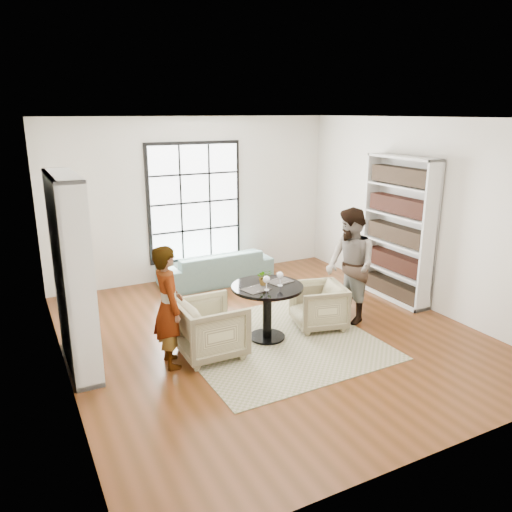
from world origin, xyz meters
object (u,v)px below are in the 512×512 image
sofa (216,267)px  wine_glass_right (280,276)px  armchair_right (318,306)px  person_right (350,266)px  flower_centerpiece (264,277)px  armchair_left (211,328)px  wine_glass_left (266,280)px  pedestal_table (267,301)px  person_left (168,307)px

sofa → wine_glass_right: 2.72m
armchair_right → wine_glass_right: bearing=-68.8°
person_right → flower_centerpiece: (-1.44, 0.03, 0.04)m
armchair_left → wine_glass_left: (0.78, -0.05, 0.56)m
wine_glass_left → person_right: bearing=6.2°
flower_centerpiece → sofa: bearing=82.9°
wine_glass_left → wine_glass_right: bearing=15.8°
pedestal_table → wine_glass_right: bearing=-27.6°
sofa → armchair_right: (0.57, -2.55, 0.03)m
armchair_left → wine_glass_left: size_ratio=4.07×
sofa → armchair_left: (-1.17, -2.66, 0.07)m
armchair_right → person_left: 2.34m
armchair_left → wine_glass_right: bearing=-89.0°
pedestal_table → sofa: (0.29, 2.57, -0.27)m
wine_glass_left → armchair_right: bearing=9.6°
armchair_left → sofa: bearing=-23.7°
flower_centerpiece → pedestal_table: bearing=-62.1°
armchair_left → person_left: bearing=90.1°
person_right → wine_glass_left: bearing=-76.9°
sofa → armchair_left: size_ratio=2.51×
flower_centerpiece → person_left: bearing=-174.2°
wine_glass_left → flower_centerpiece: size_ratio=0.89×
person_left → person_right: (2.84, 0.11, 0.09)m
wine_glass_right → person_left: bearing=-179.4°
pedestal_table → person_right: bearing=0.5°
sofa → wine_glass_left: size_ratio=10.21×
armchair_right → sofa: bearing=-153.6°
armchair_left → armchair_right: armchair_left is taller
armchair_right → flower_centerpiece: (-0.89, 0.03, 0.57)m
sofa → person_right: bearing=112.3°
sofa → person_right: person_right is taller
person_right → flower_centerpiece: size_ratio=7.61×
armchair_left → flower_centerpiece: size_ratio=3.61×
pedestal_table → sofa: 2.60m
armchair_left → armchair_right: (1.74, 0.11, -0.04)m
person_right → sofa: bearing=-149.4°
pedestal_table → flower_centerpiece: 0.33m
pedestal_table → wine_glass_left: size_ratio=4.88×
armchair_left → wine_glass_left: wine_glass_left is taller
person_right → wine_glass_right: person_right is taller
person_right → wine_glass_left: person_right is taller
pedestal_table → flower_centerpiece: bearing=117.9°
armchair_left → armchair_right: bearing=-86.3°
flower_centerpiece → wine_glass_left: bearing=-110.0°
person_right → pedestal_table: bearing=-82.5°
wine_glass_left → sofa: bearing=81.9°
pedestal_table → armchair_left: size_ratio=1.20×
pedestal_table → sofa: size_ratio=0.48×
sofa → armchair_left: 2.91m
armchair_right → person_left: (-2.29, -0.11, 0.44)m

